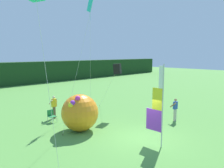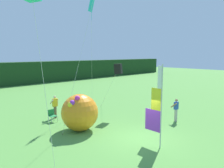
{
  "view_description": "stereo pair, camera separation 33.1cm",
  "coord_description": "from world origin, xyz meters",
  "views": [
    {
      "loc": [
        -9.68,
        -7.16,
        4.9
      ],
      "look_at": [
        0.38,
        2.82,
        2.93
      ],
      "focal_mm": 34.79,
      "sensor_mm": 36.0,
      "label": 1
    },
    {
      "loc": [
        -9.44,
        -7.39,
        4.9
      ],
      "look_at": [
        0.38,
        2.82,
        2.93
      ],
      "focal_mm": 34.79,
      "sensor_mm": 36.0,
      "label": 2
    }
  ],
  "objects": [
    {
      "name": "person_mid_field",
      "position": [
        4.55,
        0.44,
        0.9
      ],
      "size": [
        0.55,
        0.48,
        1.68
      ],
      "color": "#B7B2A3",
      "rests_on": "ground"
    },
    {
      "name": "ground_plane",
      "position": [
        0.0,
        0.0,
        0.0
      ],
      "size": [
        120.0,
        120.0,
        0.0
      ],
      "primitive_type": "plane",
      "color": "#518E3D"
    },
    {
      "name": "person_near_banner",
      "position": [
        -1.35,
        7.34,
        0.93
      ],
      "size": [
        0.55,
        0.48,
        1.74
      ],
      "color": "brown",
      "rests_on": "ground"
    },
    {
      "name": "banner_flag",
      "position": [
        -0.09,
        -1.03,
        2.11
      ],
      "size": [
        0.06,
        1.03,
        4.4
      ],
      "color": "#B7B7BC",
      "rests_on": "ground"
    },
    {
      "name": "inflatable_balloon",
      "position": [
        -1.59,
        3.75,
        1.19
      ],
      "size": [
        2.36,
        2.36,
        2.39
      ],
      "color": "orange",
      "rests_on": "ground"
    },
    {
      "name": "kite_cyan_diamond_0",
      "position": [
        2.33,
        7.34,
        8.51
      ],
      "size": [
        1.84,
        2.14,
        9.41
      ],
      "color": "brown",
      "rests_on": "ground"
    },
    {
      "name": "folding_chair",
      "position": [
        -1.99,
        6.65,
        0.51
      ],
      "size": [
        0.51,
        0.51,
        0.89
      ],
      "color": "#BCBCC1",
      "rests_on": "ground"
    },
    {
      "name": "kite_black_box_1",
      "position": [
        2.9,
        4.73,
        3.71
      ],
      "size": [
        1.21,
        3.49,
        4.15
      ],
      "color": "brown",
      "rests_on": "ground"
    }
  ]
}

